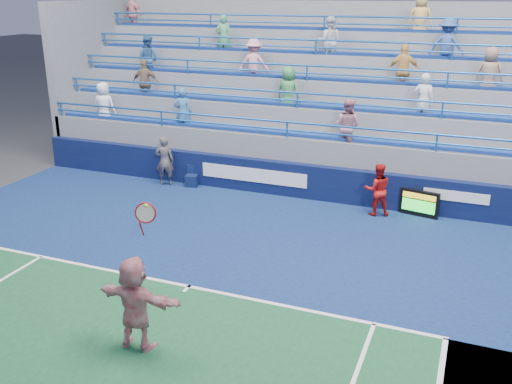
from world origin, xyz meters
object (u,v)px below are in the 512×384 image
at_px(tennis_player, 135,303).
at_px(line_judge, 165,161).
at_px(ball_girl, 377,190).
at_px(serve_speed_board, 419,203).
at_px(judge_chair, 192,180).

relative_size(tennis_player, line_judge, 1.72).
height_order(tennis_player, line_judge, tennis_player).
distance_m(tennis_player, ball_girl, 8.67).
relative_size(line_judge, ball_girl, 1.07).
height_order(serve_speed_board, line_judge, line_judge).
xyz_separation_m(serve_speed_board, judge_chair, (-7.39, -0.02, -0.17)).
bearing_deg(line_judge, tennis_player, 95.32).
height_order(line_judge, ball_girl, line_judge).
xyz_separation_m(line_judge, ball_girl, (7.12, -0.15, -0.06)).
height_order(tennis_player, ball_girl, tennis_player).
xyz_separation_m(serve_speed_board, line_judge, (-8.29, -0.20, 0.44)).
relative_size(judge_chair, tennis_player, 0.24).
bearing_deg(judge_chair, serve_speed_board, 0.12).
relative_size(serve_speed_board, line_judge, 0.68).
bearing_deg(judge_chair, line_judge, -168.37).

